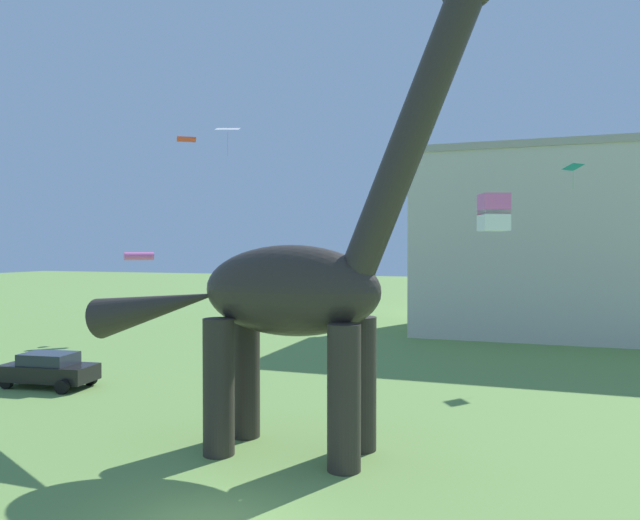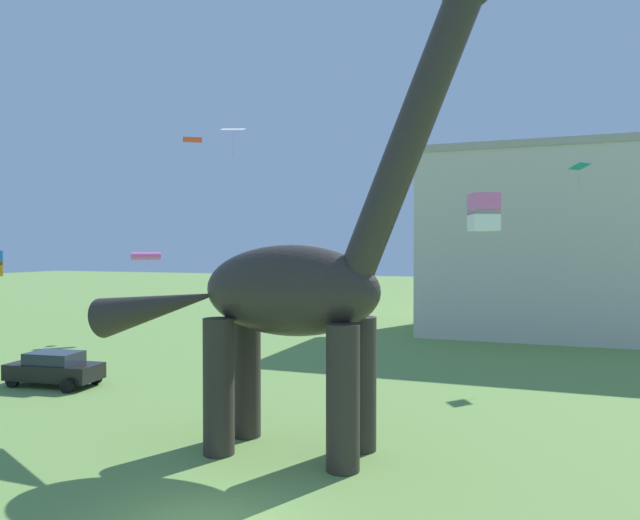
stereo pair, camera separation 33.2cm
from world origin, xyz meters
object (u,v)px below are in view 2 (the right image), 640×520
Objects in this scene: kite_mid_left at (192,140)px; dinosaur_sculpture at (288,290)px; kite_apex at (233,129)px; kite_near_high at (484,212)px; parked_sedan_left at (54,368)px; kite_high_right at (580,166)px; kite_far_right at (145,256)px.

dinosaur_sculpture is at bearing -49.78° from kite_mid_left.
dinosaur_sculpture is at bearing -56.20° from kite_apex.
kite_apex is 3.05× the size of kite_near_high.
kite_apex is at bearing 63.92° from parked_sedan_left.
kite_apex is 3.51m from kite_mid_left.
dinosaur_sculpture is 9.94m from kite_near_high.
parked_sedan_left is (-13.54, 4.43, -4.20)m from dinosaur_sculpture.
kite_apex is 19.70m from kite_high_right.
parked_sedan_left is 28.53m from kite_high_right.
kite_apex is at bearing 126.37° from kite_near_high.
dinosaur_sculpture is 10.31× the size of kite_high_right.
parked_sedan_left is at bearing -109.72° from kite_apex.
kite_apex reaches higher than kite_mid_left.
kite_near_high reaches higher than parked_sedan_left.
kite_near_high is at bearing -36.95° from parked_sedan_left.
parked_sedan_left is 2.49× the size of kite_apex.
parked_sedan_left is 2.97× the size of kite_mid_left.
kite_mid_left reaches higher than kite_far_right.
dinosaur_sculpture reaches higher than parked_sedan_left.
dinosaur_sculpture is 9.40× the size of kite_mid_left.
kite_mid_left is (-13.22, 15.64, 8.13)m from dinosaur_sculpture.
kite_near_high reaches higher than kite_far_right.
kite_apex is 1.31× the size of kite_high_right.
kite_mid_left is at bearing 130.49° from kite_near_high.
parked_sedan_left is at bearing -69.49° from kite_far_right.
kite_near_high is at bearing -45.51° from kite_far_right.
kite_mid_left is at bearing -24.93° from kite_far_right.
kite_high_right is (9.35, 18.28, 5.73)m from dinosaur_sculpture.
dinosaur_sculpture is 7.88× the size of kite_apex.
kite_mid_left is at bearing 104.32° from dinosaur_sculpture.
kite_near_high is at bearing -49.51° from kite_mid_left.
dinosaur_sculpture reaches higher than kite_near_high.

